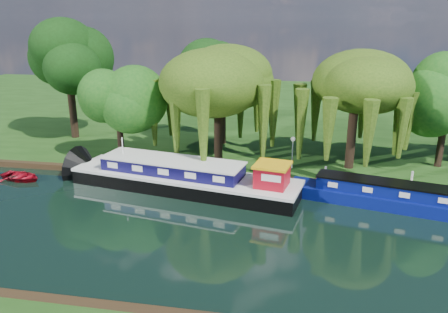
# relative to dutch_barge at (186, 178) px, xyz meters

# --- Properties ---
(ground) EXTENTS (120.00, 120.00, 0.00)m
(ground) POSITION_rel_dutch_barge_xyz_m (6.88, -5.77, -0.87)
(ground) COLOR black
(far_bank) EXTENTS (120.00, 52.00, 0.45)m
(far_bank) POSITION_rel_dutch_barge_xyz_m (6.88, 28.23, -0.65)
(far_bank) COLOR #193D10
(far_bank) RESTS_ON ground
(dutch_barge) EXTENTS (17.09, 6.75, 3.52)m
(dutch_barge) POSITION_rel_dutch_barge_xyz_m (0.00, 0.00, 0.00)
(dutch_barge) COLOR black
(dutch_barge) RESTS_ON ground
(narrowboat) EXTENTS (12.79, 4.96, 1.84)m
(narrowboat) POSITION_rel_dutch_barge_xyz_m (13.60, -0.53, -0.22)
(narrowboat) COLOR navy
(narrowboat) RESTS_ON ground
(red_dinghy) EXTENTS (3.81, 3.07, 0.70)m
(red_dinghy) POSITION_rel_dutch_barge_xyz_m (-12.91, -0.26, -0.87)
(red_dinghy) COLOR maroon
(red_dinghy) RESTS_ON ground
(willow_left) EXTENTS (7.41, 7.41, 8.88)m
(willow_left) POSITION_rel_dutch_barge_xyz_m (1.28, 5.78, 6.02)
(willow_left) COLOR black
(willow_left) RESTS_ON far_bank
(willow_right) EXTENTS (6.75, 6.75, 8.23)m
(willow_right) POSITION_rel_dutch_barge_xyz_m (11.84, 5.69, 5.58)
(willow_right) COLOR black
(willow_right) RESTS_ON far_bank
(tree_far_left) EXTENTS (4.64, 4.64, 7.48)m
(tree_far_left) POSITION_rel_dutch_barge_xyz_m (-6.64, 4.32, 4.71)
(tree_far_left) COLOR black
(tree_far_left) RESTS_ON far_bank
(tree_far_back) EXTENTS (6.09, 6.09, 10.24)m
(tree_far_back) POSITION_rel_dutch_barge_xyz_m (-14.09, 10.46, 6.70)
(tree_far_back) COLOR black
(tree_far_back) RESTS_ON far_bank
(tree_far_mid) EXTENTS (5.35, 5.35, 8.75)m
(tree_far_mid) POSITION_rel_dutch_barge_xyz_m (0.72, 10.87, 5.61)
(tree_far_mid) COLOR black
(tree_far_mid) RESTS_ON far_bank
(tree_far_right) EXTENTS (4.70, 4.70, 7.69)m
(tree_far_right) POSITION_rel_dutch_barge_xyz_m (18.89, 7.24, 4.87)
(tree_far_right) COLOR black
(tree_far_right) RESTS_ON far_bank
(lamppost) EXTENTS (0.36, 0.36, 2.56)m
(lamppost) POSITION_rel_dutch_barge_xyz_m (7.38, 4.73, 1.55)
(lamppost) COLOR silver
(lamppost) RESTS_ON far_bank
(mooring_posts) EXTENTS (19.16, 0.16, 1.00)m
(mooring_posts) POSITION_rel_dutch_barge_xyz_m (6.38, 2.63, 0.08)
(mooring_posts) COLOR silver
(mooring_posts) RESTS_ON far_bank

